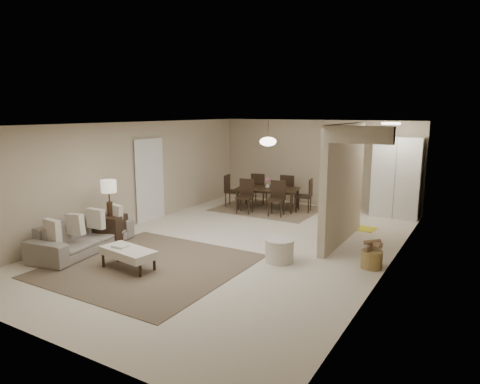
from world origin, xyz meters
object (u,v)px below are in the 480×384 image
Objects in this scene: pantry_cabinet at (397,177)px; sofa at (83,235)px; dining_table at (267,199)px; side_table at (111,229)px; wicker_basket at (372,259)px; ottoman_bench at (128,253)px; round_pouf at (279,250)px.

sofa is (-4.80, -6.09, -0.73)m from pantry_cabinet.
side_table is at bearing -118.87° from dining_table.
side_table is at bearing -166.28° from wicker_basket.
ottoman_bench is 1.76m from side_table.
dining_table is at bearing -25.50° from sofa.
ottoman_bench is 4.31m from wicker_basket.
side_table reaches higher than wicker_basket.
dining_table is at bearing 119.80° from round_pouf.
ottoman_bench is at bearing -100.70° from dining_table.
ottoman_bench is at bearing -110.39° from sofa.
sofa is at bearing -94.21° from side_table.
round_pouf reaches higher than wicker_basket.
sofa is 5.36m from dining_table.
pantry_cabinet reaches higher than dining_table.
side_table is (0.05, 0.68, -0.03)m from sofa.
pantry_cabinet is at bearing 48.70° from side_table.
round_pouf is 1.45× the size of wicker_basket.
wicker_basket is (1.56, 0.53, -0.05)m from round_pouf.
sofa reaches higher than wicker_basket.
ottoman_bench reaches higher than wicker_basket.
side_table is at bearing -131.30° from pantry_cabinet.
round_pouf is 0.32× the size of dining_table.
side_table reaches higher than ottoman_bench.
sofa is at bearing -158.83° from round_pouf.
ottoman_bench is (1.52, -0.30, -0.02)m from sofa.
pantry_cabinet is 4.89m from round_pouf.
pantry_cabinet is at bearing 76.08° from round_pouf.
ottoman_bench is 2.97× the size of wicker_basket.
pantry_cabinet reaches higher than side_table.
dining_table is (1.45, 4.46, 0.01)m from side_table.
dining_table is (-2.14, 3.73, 0.09)m from round_pouf.
sofa is 3.79× the size of side_table.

